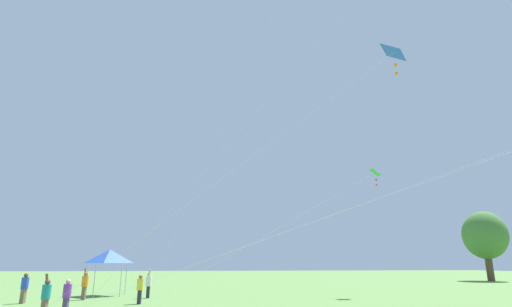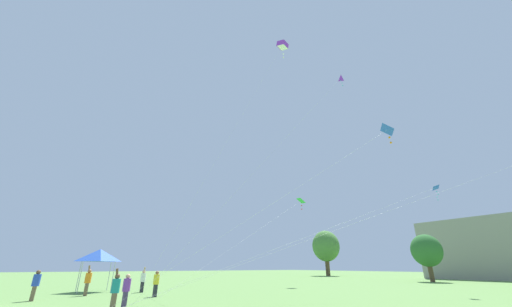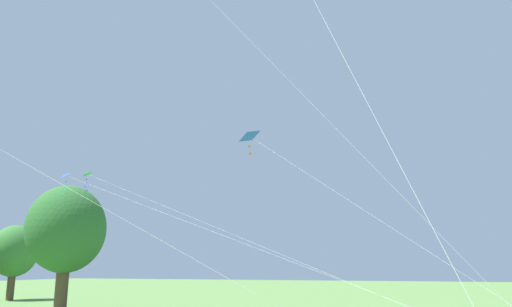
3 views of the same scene
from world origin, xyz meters
name	(u,v)px [view 2 (image 2 of 3)]	position (x,y,z in m)	size (l,w,h in m)	color
tree_far_left	(426,251)	(-2.51, 44.38, 3.75)	(3.85, 3.46, 5.81)	brown
tree_far_centre	(326,246)	(-27.03, 51.28, 5.81)	(5.96, 5.36, 8.99)	brown
festival_tent	(100,255)	(-8.76, 6.89, 2.67)	(2.45, 2.45, 3.15)	#B7B7BC
person_orange_shirt	(88,281)	(-5.61, 6.18, 0.93)	(0.39, 0.39, 1.91)	brown
person_white_shirt	(143,280)	(-6.40, 9.98, 0.87)	(0.37, 0.37, 1.80)	#282833
person_blue_shirt	(35,284)	(-3.68, 3.39, 0.89)	(0.39, 0.39, 1.65)	brown
person_yellow_shirt	(156,283)	(-2.35, 9.93, 0.84)	(0.37, 0.37, 1.57)	#282833
person_teal_shirt	(115,290)	(2.96, 6.72, 0.85)	(0.36, 0.36, 1.76)	brown
person_purple_shirt	(126,289)	(2.15, 7.33, 0.81)	(0.35, 0.35, 1.50)	#473860
kite_purple_box_0	(282,46)	(0.20, 19.41, 23.33)	(7.32, 10.16, 23.82)	silver
kite_blue_delta_1	(429,191)	(7.08, 28.44, 7.56)	(4.47, 22.82, 8.14)	silver
kite_purple_diamond_2	(340,78)	(4.67, 22.32, 17.61)	(3.52, 15.04, 18.12)	silver
kite_blue_delta_3	(387,131)	(9.50, 19.83, 9.71)	(6.80, 14.01, 10.15)	silver
kite_green_delta_4	(509,168)	(11.83, 30.91, 8.61)	(10.07, 25.01, 9.23)	silver
kite_green_delta_5	(301,201)	(-5.97, 26.25, 8.81)	(4.43, 16.54, 9.36)	silver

